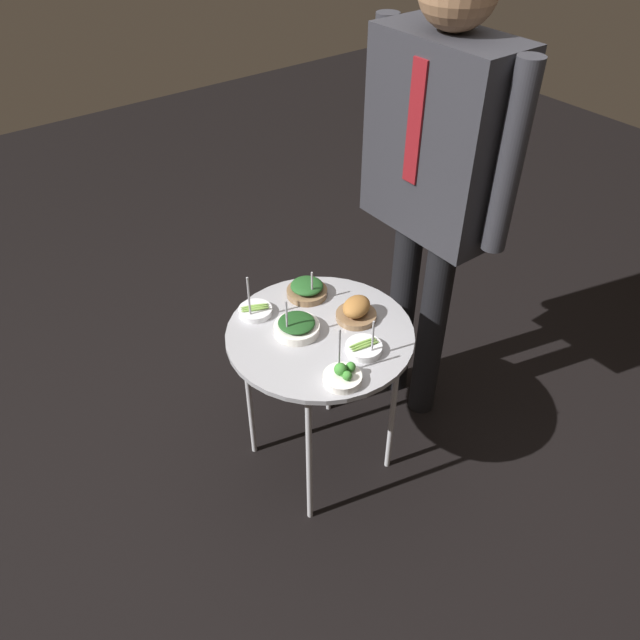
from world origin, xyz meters
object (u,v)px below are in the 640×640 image
bowl_spinach_far_rim (307,289)px  bowl_asparagus_front_right (255,311)px  waiter_figure (437,162)px  bowl_spinach_front_left (297,327)px  bowl_roast_center (356,311)px  bowl_broccoli_back_right (343,376)px  serving_cart (320,343)px  bowl_asparagus_mid_right (364,348)px

bowl_spinach_far_rim → bowl_asparagus_front_right: bowl_asparagus_front_right is taller
waiter_figure → bowl_spinach_front_left: bearing=-89.7°
bowl_spinach_front_left → bowl_roast_center: (0.06, 0.20, 0.01)m
bowl_roast_center → bowl_asparagus_front_right: 0.34m
bowl_broccoli_back_right → bowl_spinach_front_left: bearing=175.5°
bowl_roast_center → bowl_spinach_far_rim: 0.21m
serving_cart → waiter_figure: bearing=95.3°
serving_cart → bowl_spinach_front_left: bowl_spinach_front_left is taller
serving_cart → bowl_asparagus_mid_right: size_ratio=4.62×
bowl_spinach_far_rim → bowl_asparagus_front_right: bearing=-96.1°
serving_cart → bowl_spinach_far_rim: 0.22m
bowl_spinach_far_rim → bowl_broccoli_back_right: bowl_broccoli_back_right is taller
bowl_asparagus_front_right → serving_cart: bearing=29.7°
bowl_spinach_front_left → bowl_asparagus_mid_right: 0.23m
bowl_spinach_far_rim → bowl_roast_center: bearing=15.0°
bowl_spinach_far_rim → waiter_figure: size_ratio=0.08×
serving_cart → bowl_broccoli_back_right: size_ratio=3.66×
bowl_spinach_far_rim → bowl_asparagus_mid_right: size_ratio=1.01×
bowl_roast_center → bowl_spinach_far_rim: size_ratio=0.96×
serving_cart → bowl_broccoli_back_right: bearing=-20.5°
bowl_roast_center → waiter_figure: size_ratio=0.08×
serving_cart → waiter_figure: size_ratio=0.38×
serving_cart → bowl_broccoli_back_right: bowl_broccoli_back_right is taller
serving_cart → waiter_figure: 0.71m
bowl_spinach_front_left → bowl_asparagus_front_right: size_ratio=0.89×
bowl_spinach_far_rim → waiter_figure: waiter_figure is taller
bowl_spinach_front_left → bowl_asparagus_front_right: (-0.16, -0.06, -0.01)m
bowl_asparagus_mid_right → bowl_broccoli_back_right: 0.15m
bowl_asparagus_mid_right → serving_cart: bearing=-161.8°
bowl_spinach_front_left → bowl_asparagus_front_right: bowl_asparagus_front_right is taller
bowl_spinach_front_left → bowl_roast_center: 0.21m
bowl_asparagus_front_right → bowl_spinach_front_left: bearing=19.2°
bowl_asparagus_mid_right → bowl_asparagus_front_right: bearing=-155.0°
bowl_broccoli_back_right → waiter_figure: 0.77m
bowl_spinach_front_left → waiter_figure: waiter_figure is taller
bowl_asparagus_front_right → bowl_asparagus_mid_right: bowl_asparagus_front_right is taller
serving_cart → bowl_roast_center: bowl_roast_center is taller
bowl_spinach_far_rim → bowl_asparagus_front_right: size_ratio=0.84×
bowl_roast_center → bowl_asparagus_mid_right: 0.17m
bowl_roast_center → bowl_spinach_far_rim: bowl_spinach_far_rim is taller
bowl_spinach_front_left → bowl_asparagus_mid_right: size_ratio=1.07×
waiter_figure → bowl_roast_center: bearing=-80.1°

